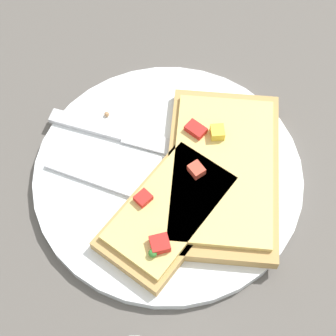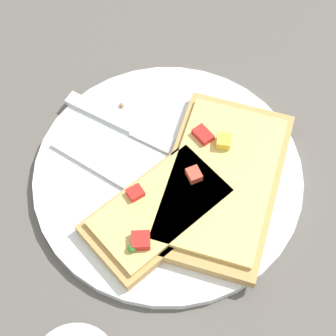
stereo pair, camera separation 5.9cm
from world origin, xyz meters
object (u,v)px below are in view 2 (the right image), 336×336
Objects in this scene: fork at (152,199)px; pizza_slice_main at (221,180)px; plate at (168,175)px; knife at (141,132)px; pizza_slice_corner at (160,210)px.

fork is 0.07m from pizza_slice_main.
plate is at bearing 92.08° from pizza_slice_main.
knife is (-0.03, -0.08, 0.00)m from fork.
plate is at bearing -140.60° from pizza_slice_corner.
plate is 0.06m from knife.
fork is (0.03, 0.02, 0.01)m from plate.
fork is at bearing -51.07° from knife.
pizza_slice_corner is at bearing -48.02° from knife.
pizza_slice_corner reaches higher than knife.
fork is 0.95× the size of pizza_slice_main.
pizza_slice_main is 0.07m from pizza_slice_corner.
pizza_slice_corner is at bearing 135.49° from pizza_slice_main.
plate is at bearing 97.00° from fork.
fork is 0.02m from pizza_slice_corner.
plate is 0.04m from fork.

